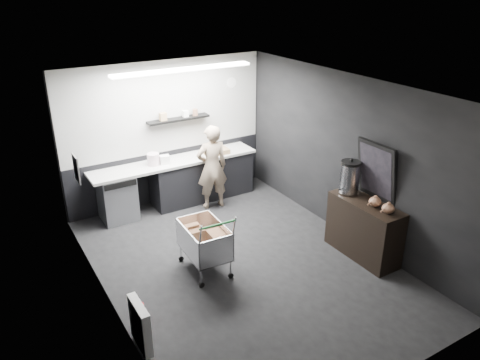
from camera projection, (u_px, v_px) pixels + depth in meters
floor at (243, 264)px, 7.17m from camera, size 5.50×5.50×0.00m
ceiling at (243, 90)px, 6.09m from camera, size 5.50×5.50×0.00m
wall_back at (167, 133)px, 8.79m from camera, size 5.50×0.00×5.50m
wall_front at (392, 285)px, 4.48m from camera, size 5.50×0.00×5.50m
wall_left at (103, 219)px, 5.68m from camera, size 0.00×5.50×5.50m
wall_right at (348, 158)px, 7.58m from camera, size 0.00×5.50×5.50m
kitchen_wall_panel at (165, 107)px, 8.57m from camera, size 3.95×0.02×1.70m
dado_panel at (170, 175)px, 9.11m from camera, size 3.95×0.02×1.00m
floating_shelf at (178, 119)px, 8.67m from camera, size 1.20×0.22×0.04m
wall_clock at (231, 82)px, 9.10m from camera, size 0.20×0.03×0.20m
poster at (76, 169)px, 6.63m from camera, size 0.02×0.30×0.40m
poster_red_band at (76, 164)px, 6.61m from camera, size 0.02×0.22×0.10m
radiator at (140, 326)px, 5.41m from camera, size 0.10×0.50×0.60m
ceiling_strip at (183, 70)px, 7.55m from camera, size 2.40×0.20×0.04m
prep_counter at (183, 181)px, 8.95m from camera, size 3.20×0.61×0.90m
person at (212, 167)px, 8.65m from camera, size 0.64×0.47×1.62m
shopping_cart at (204, 242)px, 6.86m from camera, size 0.58×0.94×1.01m
sideboard at (364, 221)px, 7.22m from camera, size 0.52×1.22×1.83m
fire_extinguisher at (139, 316)px, 5.74m from camera, size 0.14×0.14×0.46m
cardboard_box at (216, 151)px, 9.05m from camera, size 0.47×0.36×0.09m
pink_tub at (153, 159)px, 8.47m from camera, size 0.22×0.22×0.22m
white_container at (165, 160)px, 8.53m from camera, size 0.19×0.16×0.16m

